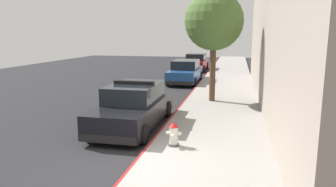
# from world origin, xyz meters

# --- Properties ---
(ground_plane) EXTENTS (32.10, 60.00, 0.20)m
(ground_plane) POSITION_xyz_m (-4.27, 10.00, -0.10)
(ground_plane) COLOR #232326
(sidewalk_pavement) EXTENTS (3.45, 60.00, 0.15)m
(sidewalk_pavement) POSITION_xyz_m (1.73, 10.00, 0.07)
(sidewalk_pavement) COLOR gray
(sidewalk_pavement) RESTS_ON ground
(curb_painted_edge) EXTENTS (0.08, 60.00, 0.15)m
(curb_painted_edge) POSITION_xyz_m (-0.04, 10.00, 0.07)
(curb_painted_edge) COLOR maroon
(curb_painted_edge) RESTS_ON ground
(police_cruiser) EXTENTS (1.94, 4.84, 1.68)m
(police_cruiser) POSITION_xyz_m (-1.19, 3.60, 0.74)
(police_cruiser) COLOR black
(police_cruiser) RESTS_ON ground
(parked_car_silver_ahead) EXTENTS (1.94, 4.84, 1.56)m
(parked_car_silver_ahead) POSITION_xyz_m (-1.12, 14.57, 0.74)
(parked_car_silver_ahead) COLOR navy
(parked_car_silver_ahead) RESTS_ON ground
(parked_car_dark_far) EXTENTS (1.94, 4.84, 1.56)m
(parked_car_dark_far) POSITION_xyz_m (-1.39, 22.44, 0.74)
(parked_car_dark_far) COLOR maroon
(parked_car_dark_far) RESTS_ON ground
(fire_hydrant) EXTENTS (0.44, 0.40, 0.76)m
(fire_hydrant) POSITION_xyz_m (0.68, 1.55, 0.50)
(fire_hydrant) COLOR #4C4C51
(fire_hydrant) RESTS_ON sidewalk_pavement
(street_tree) EXTENTS (2.74, 2.74, 5.15)m
(street_tree) POSITION_xyz_m (1.25, 8.12, 3.90)
(street_tree) COLOR brown
(street_tree) RESTS_ON sidewalk_pavement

